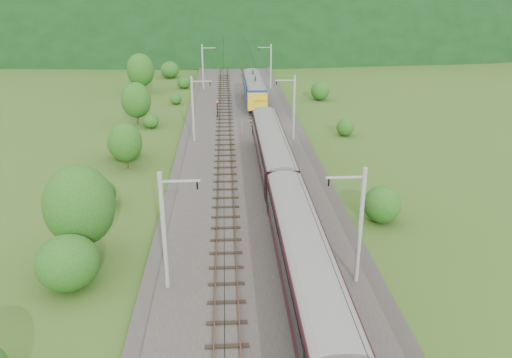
{
  "coord_description": "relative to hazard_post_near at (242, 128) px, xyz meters",
  "views": [
    {
      "loc": [
        -2.17,
        -27.86,
        18.82
      ],
      "look_at": [
        0.33,
        12.86,
        2.6
      ],
      "focal_mm": 35.0,
      "sensor_mm": 36.0,
      "label": 1
    }
  ],
  "objects": [
    {
      "name": "catenary_left",
      "position": [
        -6.02,
        -3.02,
        3.52
      ],
      "size": [
        2.54,
        192.28,
        8.0
      ],
      "color": "gray",
      "rests_on": "railbed"
    },
    {
      "name": "hazard_post_near",
      "position": [
        0.0,
        0.0,
        0.0
      ],
      "size": [
        0.15,
        0.15,
        1.36
      ],
      "primitive_type": "cylinder",
      "color": "red",
      "rests_on": "railbed"
    },
    {
      "name": "vegetation_left",
      "position": [
        -13.89,
        -12.76,
        1.76
      ],
      "size": [
        11.04,
        147.54,
        7.08
      ],
      "color": "#185416",
      "rests_on": "ground"
    },
    {
      "name": "mountain_ridge",
      "position": [
        -119.89,
        264.98,
        -0.98
      ],
      "size": [
        336.0,
        280.0,
        132.0
      ],
      "primitive_type": "ellipsoid",
      "color": "black",
      "rests_on": "ground"
    },
    {
      "name": "hazard_post_far",
      "position": [
        0.57,
        21.66,
        0.01
      ],
      "size": [
        0.15,
        0.15,
        1.38
      ],
      "primitive_type": "cylinder",
      "color": "red",
      "rests_on": "railbed"
    },
    {
      "name": "signal",
      "position": [
        -3.31,
        8.2,
        0.77
      ],
      "size": [
        0.27,
        0.27,
        2.47
      ],
      "color": "black",
      "rests_on": "railbed"
    },
    {
      "name": "track_right",
      "position": [
        2.51,
        -25.02,
        -0.61
      ],
      "size": [
        2.4,
        220.0,
        0.27
      ],
      "color": "#533223",
      "rests_on": "railbed"
    },
    {
      "name": "vegetation_right",
      "position": [
        12.51,
        -11.42,
        0.29
      ],
      "size": [
        6.33,
        98.56,
        2.82
      ],
      "color": "#185416",
      "rests_on": "ground"
    },
    {
      "name": "mountain_main",
      "position": [
        0.11,
        224.98,
        -0.98
      ],
      "size": [
        504.0,
        360.0,
        244.0
      ],
      "primitive_type": "ellipsoid",
      "color": "black",
      "rests_on": "ground"
    },
    {
      "name": "ground",
      "position": [
        0.11,
        -35.02,
        -0.98
      ],
      "size": [
        600.0,
        600.0,
        0.0
      ],
      "primitive_type": "plane",
      "color": "#344F18",
      "rests_on": "ground"
    },
    {
      "name": "track_left",
      "position": [
        -2.29,
        -25.02,
        -0.61
      ],
      "size": [
        2.4,
        220.0,
        0.27
      ],
      "color": "#533223",
      "rests_on": "railbed"
    },
    {
      "name": "catenary_right",
      "position": [
        6.23,
        -3.02,
        3.52
      ],
      "size": [
        2.54,
        192.28,
        8.0
      ],
      "color": "gray",
      "rests_on": "railbed"
    },
    {
      "name": "railbed",
      "position": [
        0.11,
        -25.02,
        -0.83
      ],
      "size": [
        14.0,
        220.0,
        0.3
      ],
      "primitive_type": "cube",
      "color": "#38332D",
      "rests_on": "ground"
    },
    {
      "name": "overhead_wires",
      "position": [
        0.11,
        -25.02,
        6.12
      ],
      "size": [
        4.83,
        198.0,
        0.03
      ],
      "color": "black",
      "rests_on": "ground"
    }
  ]
}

